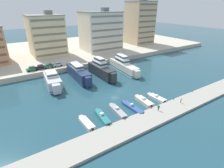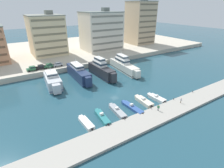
# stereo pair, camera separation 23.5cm
# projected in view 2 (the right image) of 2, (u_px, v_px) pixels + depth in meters

# --- Properties ---
(ground_plane) EXTENTS (400.00, 400.00, 0.00)m
(ground_plane) POSITION_uv_depth(u_px,v_px,m) (115.00, 91.00, 57.91)
(ground_plane) COLOR #234C5B
(quay_promenade) EXTENTS (180.00, 70.00, 2.09)m
(quay_promenade) POSITION_uv_depth(u_px,v_px,m) (59.00, 51.00, 104.51)
(quay_promenade) COLOR beige
(quay_promenade) RESTS_ON ground
(pier_dock) EXTENTS (120.00, 6.32, 0.61)m
(pier_dock) POSITION_uv_depth(u_px,v_px,m) (153.00, 117.00, 44.06)
(pier_dock) COLOR #A8A399
(pier_dock) RESTS_ON ground
(yacht_silver_far_left) EXTENTS (5.69, 15.49, 6.81)m
(yacht_silver_far_left) POSITION_uv_depth(u_px,v_px,m) (53.00, 81.00, 60.78)
(yacht_silver_far_left) COLOR silver
(yacht_silver_far_left) RESTS_ON ground
(yacht_navy_left) EXTENTS (4.35, 19.84, 7.36)m
(yacht_navy_left) POSITION_uv_depth(u_px,v_px,m) (79.00, 73.00, 66.84)
(yacht_navy_left) COLOR navy
(yacht_navy_left) RESTS_ON ground
(yacht_charcoal_mid_left) EXTENTS (4.07, 18.02, 9.18)m
(yacht_charcoal_mid_left) POSITION_uv_depth(u_px,v_px,m) (101.00, 70.00, 69.05)
(yacht_charcoal_mid_left) COLOR #333338
(yacht_charcoal_mid_left) RESTS_ON ground
(yacht_ivory_center_left) EXTENTS (5.33, 21.21, 8.45)m
(yacht_ivory_center_left) POSITION_uv_depth(u_px,v_px,m) (124.00, 65.00, 75.02)
(yacht_ivory_center_left) COLOR silver
(yacht_ivory_center_left) RESTS_ON ground
(motorboat_white_far_left) EXTENTS (2.00, 6.50, 0.88)m
(motorboat_white_far_left) POSITION_uv_depth(u_px,v_px,m) (86.00, 123.00, 41.70)
(motorboat_white_far_left) COLOR white
(motorboat_white_far_left) RESTS_ON ground
(motorboat_teal_left) EXTENTS (2.26, 7.56, 1.62)m
(motorboat_teal_left) POSITION_uv_depth(u_px,v_px,m) (102.00, 117.00, 43.58)
(motorboat_teal_left) COLOR teal
(motorboat_teal_left) RESTS_ON ground
(motorboat_grey_mid_left) EXTENTS (2.27, 7.81, 1.58)m
(motorboat_grey_mid_left) POSITION_uv_depth(u_px,v_px,m) (117.00, 111.00, 46.09)
(motorboat_grey_mid_left) COLOR #9EA3A8
(motorboat_grey_mid_left) RESTS_ON ground
(motorboat_blue_center_left) EXTENTS (2.09, 8.42, 1.35)m
(motorboat_blue_center_left) POSITION_uv_depth(u_px,v_px,m) (132.00, 107.00, 48.04)
(motorboat_blue_center_left) COLOR #33569E
(motorboat_blue_center_left) RESTS_ON ground
(motorboat_cream_center) EXTENTS (2.49, 7.32, 1.55)m
(motorboat_cream_center) POSITION_uv_depth(u_px,v_px,m) (144.00, 101.00, 50.84)
(motorboat_cream_center) COLOR beige
(motorboat_cream_center) RESTS_ON ground
(motorboat_white_center_right) EXTENTS (2.45, 6.63, 1.45)m
(motorboat_white_center_right) POSITION_uv_depth(u_px,v_px,m) (157.00, 98.00, 52.62)
(motorboat_white_center_right) COLOR white
(motorboat_white_center_right) RESTS_ON ground
(car_green_far_left) EXTENTS (4.23, 2.20, 1.80)m
(car_green_far_left) POSITION_uv_depth(u_px,v_px,m) (32.00, 68.00, 69.59)
(car_green_far_left) COLOR #2D6642
(car_green_far_left) RESTS_ON quay_promenade
(car_black_left) EXTENTS (4.15, 2.02, 1.80)m
(car_black_left) POSITION_uv_depth(u_px,v_px,m) (41.00, 67.00, 71.33)
(car_black_left) COLOR black
(car_black_left) RESTS_ON quay_promenade
(car_green_mid_left) EXTENTS (4.17, 2.06, 1.80)m
(car_green_mid_left) POSITION_uv_depth(u_px,v_px,m) (49.00, 66.00, 72.82)
(car_green_mid_left) COLOR #2D6642
(car_green_mid_left) RESTS_ON quay_promenade
(car_silver_center_left) EXTENTS (4.24, 2.21, 1.80)m
(car_silver_center_left) POSITION_uv_depth(u_px,v_px,m) (58.00, 64.00, 74.60)
(car_silver_center_left) COLOR #B7BCC1
(car_silver_center_left) RESTS_ON quay_promenade
(apartment_block_mid_left) EXTENTS (16.75, 16.10, 21.73)m
(apartment_block_mid_left) POSITION_uv_depth(u_px,v_px,m) (47.00, 35.00, 89.49)
(apartment_block_mid_left) COLOR beige
(apartment_block_mid_left) RESTS_ON quay_promenade
(apartment_block_center_left) EXTENTS (20.95, 16.51, 22.80)m
(apartment_block_center_left) POSITION_uv_depth(u_px,v_px,m) (101.00, 31.00, 99.50)
(apartment_block_center_left) COLOR silver
(apartment_block_center_left) RESTS_ON quay_promenade
(apartment_block_center) EXTENTS (15.16, 15.19, 28.38)m
(apartment_block_center) POSITION_uv_depth(u_px,v_px,m) (140.00, 23.00, 115.13)
(apartment_block_center) COLOR #C6AD89
(apartment_block_center) RESTS_ON quay_promenade
(pedestrian_near_edge) EXTENTS (0.32, 0.58, 1.54)m
(pedestrian_near_edge) POSITION_uv_depth(u_px,v_px,m) (181.00, 100.00, 49.45)
(pedestrian_near_edge) COLOR #7A6B56
(pedestrian_near_edge) RESTS_ON pier_dock
(pedestrian_mid_deck) EXTENTS (0.39, 0.63, 1.72)m
(pedestrian_mid_deck) POSITION_uv_depth(u_px,v_px,m) (158.00, 107.00, 45.79)
(pedestrian_mid_deck) COLOR #4C515B
(pedestrian_mid_deck) RESTS_ON pier_dock
(bollard_west) EXTENTS (0.20, 0.20, 0.61)m
(bollard_west) POSITION_uv_depth(u_px,v_px,m) (124.00, 118.00, 42.56)
(bollard_west) COLOR #2D2D33
(bollard_west) RESTS_ON pier_dock
(bollard_west_mid) EXTENTS (0.20, 0.20, 0.61)m
(bollard_west_mid) POSITION_uv_depth(u_px,v_px,m) (151.00, 108.00, 46.97)
(bollard_west_mid) COLOR #2D2D33
(bollard_west_mid) RESTS_ON pier_dock
(bollard_east_mid) EXTENTS (0.20, 0.20, 0.61)m
(bollard_east_mid) POSITION_uv_depth(u_px,v_px,m) (174.00, 99.00, 51.39)
(bollard_east_mid) COLOR #2D2D33
(bollard_east_mid) RESTS_ON pier_dock
(bollard_east) EXTENTS (0.20, 0.20, 0.61)m
(bollard_east) POSITION_uv_depth(u_px,v_px,m) (193.00, 91.00, 55.80)
(bollard_east) COLOR #2D2D33
(bollard_east) RESTS_ON pier_dock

